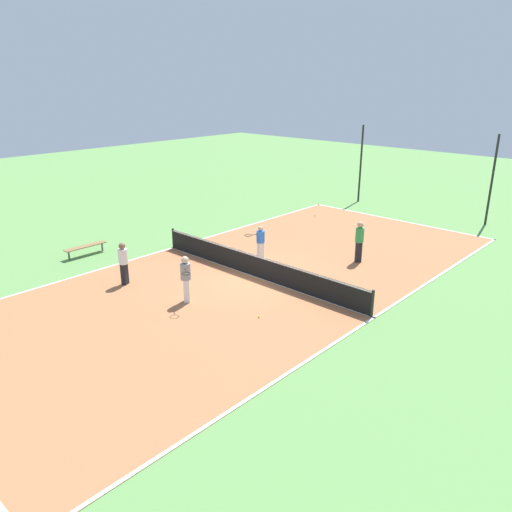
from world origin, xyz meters
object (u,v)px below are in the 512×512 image
(player_baseline_gray, at_px, (186,276))
(fence_post_back_left, at_px, (361,164))
(player_far_green, at_px, (359,239))
(tennis_ball_left_sideline, at_px, (315,216))
(tennis_ball_right_alley, at_px, (259,317))
(fence_post_back_right, at_px, (492,181))
(bench, at_px, (85,247))
(tennis_ball_midcourt, at_px, (359,237))
(player_near_blue, at_px, (260,240))
(player_near_white, at_px, (123,261))
(tennis_net, at_px, (256,265))

(player_baseline_gray, height_order, fence_post_back_left, fence_post_back_left)
(player_far_green, relative_size, tennis_ball_left_sideline, 26.46)
(tennis_ball_right_alley, xyz_separation_m, fence_post_back_right, (1.46, 16.68, 2.35))
(tennis_ball_right_alley, bearing_deg, tennis_ball_left_sideline, 118.41)
(bench, height_order, tennis_ball_midcourt, bench)
(tennis_ball_midcourt, bearing_deg, bench, -125.85)
(bench, bearing_deg, fence_post_back_left, -11.07)
(player_near_blue, bearing_deg, tennis_ball_midcourt, -172.88)
(bench, bearing_deg, tennis_ball_left_sideline, -16.04)
(player_far_green, bearing_deg, player_near_blue, -9.97)
(player_near_white, xyz_separation_m, fence_post_back_left, (-0.79, 18.04, 1.43))
(player_near_blue, distance_m, player_far_green, 4.25)
(player_far_green, xyz_separation_m, fence_post_back_left, (-6.07, 9.82, 1.35))
(player_near_white, xyz_separation_m, player_baseline_gray, (3.01, 0.56, 0.03))
(tennis_net, relative_size, tennis_ball_midcourt, 155.33)
(tennis_ball_left_sideline, distance_m, fence_post_back_right, 9.54)
(player_near_white, xyz_separation_m, fence_post_back_right, (7.20, 18.04, 1.43))
(bench, distance_m, fence_post_back_left, 17.78)
(tennis_net, distance_m, tennis_ball_right_alley, 3.66)
(tennis_net, height_order, fence_post_back_right, fence_post_back_right)
(bench, relative_size, fence_post_back_left, 0.40)
(fence_post_back_right, bearing_deg, tennis_net, -105.84)
(bench, distance_m, tennis_ball_left_sideline, 12.90)
(player_baseline_gray, bearing_deg, fence_post_back_left, 139.36)
(bench, xyz_separation_m, player_far_green, (9.46, 7.51, 0.67))
(bench, xyz_separation_m, player_baseline_gray, (7.19, -0.15, 0.61))
(player_near_blue, relative_size, fence_post_back_right, 0.31)
(bench, bearing_deg, tennis_ball_midcourt, -35.85)
(tennis_ball_left_sideline, distance_m, fence_post_back_left, 5.47)
(bench, distance_m, fence_post_back_right, 20.83)
(player_baseline_gray, distance_m, tennis_ball_right_alley, 3.00)
(player_far_green, distance_m, fence_post_back_right, 10.10)
(tennis_net, bearing_deg, fence_post_back_left, 105.84)
(tennis_net, xyz_separation_m, player_baseline_gray, (-0.19, -3.41, 0.50))
(bench, height_order, fence_post_back_left, fence_post_back_left)
(tennis_net, height_order, player_far_green, player_far_green)
(tennis_ball_right_alley, height_order, fence_post_back_right, fence_post_back_right)
(tennis_net, height_order, player_near_blue, player_near_blue)
(fence_post_back_left, bearing_deg, fence_post_back_right, 0.00)
(player_near_blue, height_order, fence_post_back_right, fence_post_back_right)
(bench, bearing_deg, tennis_ball_right_alley, -86.22)
(tennis_net, xyz_separation_m, player_near_white, (-3.20, -3.97, 0.47))
(player_baseline_gray, relative_size, fence_post_back_left, 0.35)
(tennis_ball_midcourt, relative_size, tennis_ball_right_alley, 1.00)
(tennis_ball_midcourt, distance_m, tennis_ball_right_alley, 10.17)
(player_near_blue, xyz_separation_m, fence_post_back_left, (-2.67, 12.37, 1.55))
(bench, bearing_deg, player_baseline_gray, -91.23)
(fence_post_back_right, bearing_deg, tennis_ball_midcourt, -118.97)
(tennis_net, height_order, fence_post_back_left, fence_post_back_left)
(player_baseline_gray, xyz_separation_m, fence_post_back_right, (4.19, 17.49, 1.40))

